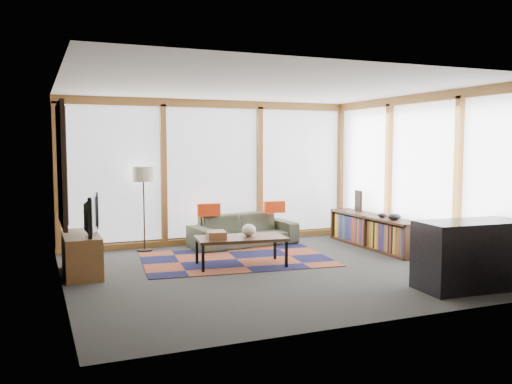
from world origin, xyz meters
name	(u,v)px	position (x,y,z in m)	size (l,w,h in m)	color
ground	(267,271)	(0.00, 0.00, 0.00)	(5.50, 5.50, 0.00)	#333330
room_envelope	(282,162)	(0.49, 0.56, 1.54)	(5.52, 5.02, 2.62)	#3B322B
rug	(236,259)	(-0.14, 0.87, 0.01)	(2.89, 1.86, 0.01)	brown
sofa	(244,230)	(0.40, 1.95, 0.28)	(1.92, 0.75, 0.56)	#323528
pillow_left	(209,210)	(-0.23, 1.99, 0.67)	(0.40, 0.12, 0.22)	red
pillow_right	(274,207)	(1.01, 1.96, 0.66)	(0.38, 0.12, 0.21)	red
floor_lamp	(144,209)	(-1.33, 2.13, 0.72)	(0.36, 0.36, 1.44)	#32261B
coffee_table	(241,251)	(-0.23, 0.43, 0.22)	(1.31, 0.66, 0.44)	black
book_stack	(216,235)	(-0.61, 0.43, 0.49)	(0.26, 0.33, 0.11)	brown
vase	(249,230)	(-0.09, 0.46, 0.53)	(0.21, 0.21, 0.18)	#EFE5CF
bookshelf	(374,232)	(2.43, 0.89, 0.28)	(0.41, 2.27, 0.57)	black
bowl_a	(394,217)	(2.42, 0.30, 0.62)	(0.22, 0.22, 0.11)	black
bowl_b	(382,215)	(2.42, 0.64, 0.61)	(0.15, 0.15, 0.08)	black
shelf_picture	(358,201)	(2.57, 1.60, 0.76)	(0.04, 0.29, 0.38)	black
tv_console	(81,254)	(-2.46, 0.79, 0.28)	(0.47, 1.14, 0.57)	brown
television	(86,214)	(-2.39, 0.77, 0.84)	(0.95, 0.12, 0.55)	black
bar_counter	(471,255)	(1.97, -1.85, 0.43)	(1.35, 0.63, 0.85)	black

